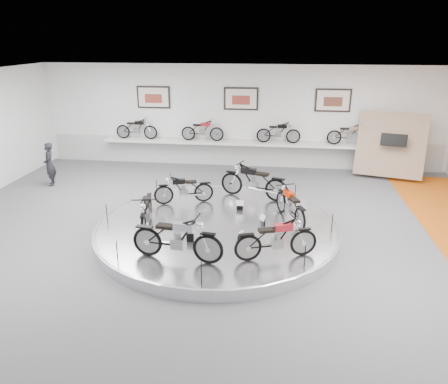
# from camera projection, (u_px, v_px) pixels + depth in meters

# --- Properties ---
(floor) EXTENTS (16.00, 16.00, 0.00)m
(floor) POSITION_uv_depth(u_px,v_px,m) (216.00, 240.00, 11.35)
(floor) COLOR #525255
(floor) RESTS_ON ground
(ceiling) EXTENTS (16.00, 16.00, 0.00)m
(ceiling) POSITION_uv_depth(u_px,v_px,m) (214.00, 82.00, 10.00)
(ceiling) COLOR white
(ceiling) RESTS_ON wall_back
(wall_back) EXTENTS (16.00, 0.00, 16.00)m
(wall_back) POSITION_uv_depth(u_px,v_px,m) (241.00, 117.00, 17.21)
(wall_back) COLOR white
(wall_back) RESTS_ON floor
(wall_front) EXTENTS (16.00, 0.00, 16.00)m
(wall_front) POSITION_uv_depth(u_px,v_px,m) (108.00, 371.00, 4.14)
(wall_front) COLOR white
(wall_front) RESTS_ON floor
(dado_band) EXTENTS (15.68, 0.04, 1.10)m
(dado_band) POSITION_uv_depth(u_px,v_px,m) (240.00, 152.00, 17.68)
(dado_band) COLOR #BCBCBA
(dado_band) RESTS_ON floor
(display_platform) EXTENTS (6.40, 6.40, 0.30)m
(display_platform) POSITION_uv_depth(u_px,v_px,m) (217.00, 230.00, 11.58)
(display_platform) COLOR silver
(display_platform) RESTS_ON floor
(platform_rim) EXTENTS (6.40, 6.40, 0.10)m
(platform_rim) POSITION_uv_depth(u_px,v_px,m) (217.00, 226.00, 11.54)
(platform_rim) COLOR #B2B2BA
(platform_rim) RESTS_ON display_platform
(shelf) EXTENTS (11.00, 0.55, 0.10)m
(shelf) POSITION_uv_depth(u_px,v_px,m) (240.00, 143.00, 17.27)
(shelf) COLOR silver
(shelf) RESTS_ON wall_back
(poster_left) EXTENTS (1.35, 0.06, 0.88)m
(poster_left) POSITION_uv_depth(u_px,v_px,m) (154.00, 97.00, 17.36)
(poster_left) COLOR silver
(poster_left) RESTS_ON wall_back
(poster_center) EXTENTS (1.35, 0.06, 0.88)m
(poster_center) POSITION_uv_depth(u_px,v_px,m) (241.00, 99.00, 16.94)
(poster_center) COLOR silver
(poster_center) RESTS_ON wall_back
(poster_right) EXTENTS (1.35, 0.06, 0.88)m
(poster_right) POSITION_uv_depth(u_px,v_px,m) (333.00, 100.00, 16.52)
(poster_right) COLOR silver
(poster_right) RESTS_ON wall_back
(display_panel) EXTENTS (2.56, 1.52, 2.30)m
(display_panel) POSITION_uv_depth(u_px,v_px,m) (391.00, 145.00, 15.96)
(display_panel) COLOR tan
(display_panel) RESTS_ON floor
(shelf_bike_a) EXTENTS (1.22, 0.43, 0.73)m
(shelf_bike_a) POSITION_uv_depth(u_px,v_px,m) (137.00, 130.00, 17.63)
(shelf_bike_a) COLOR black
(shelf_bike_a) RESTS_ON shelf
(shelf_bike_b) EXTENTS (1.22, 0.43, 0.73)m
(shelf_bike_b) POSITION_uv_depth(u_px,v_px,m) (202.00, 132.00, 17.31)
(shelf_bike_b) COLOR maroon
(shelf_bike_b) RESTS_ON shelf
(shelf_bike_c) EXTENTS (1.22, 0.43, 0.73)m
(shelf_bike_c) POSITION_uv_depth(u_px,v_px,m) (278.00, 134.00, 16.95)
(shelf_bike_c) COLOR black
(shelf_bike_c) RESTS_ON shelf
(shelf_bike_d) EXTENTS (1.22, 0.43, 0.73)m
(shelf_bike_d) POSITION_uv_depth(u_px,v_px,m) (350.00, 136.00, 16.63)
(shelf_bike_d) COLOR #B6B6BC
(shelf_bike_d) RESTS_ON shelf
(bike_a) EXTENTS (1.11, 1.66, 0.92)m
(bike_a) POSITION_uv_depth(u_px,v_px,m) (290.00, 205.00, 11.61)
(bike_a) COLOR red
(bike_a) RESTS_ON display_platform
(bike_b) EXTENTS (1.95, 1.19, 1.08)m
(bike_b) POSITION_uv_depth(u_px,v_px,m) (254.00, 181.00, 13.25)
(bike_b) COLOR black
(bike_b) RESTS_ON display_platform
(bike_c) EXTENTS (1.59, 0.98, 0.88)m
(bike_c) POSITION_uv_depth(u_px,v_px,m) (184.00, 189.00, 12.87)
(bike_c) COLOR black
(bike_c) RESTS_ON display_platform
(bike_d) EXTENTS (0.89, 1.76, 0.99)m
(bike_d) POSITION_uv_depth(u_px,v_px,m) (146.00, 212.00, 11.07)
(bike_d) COLOR black
(bike_d) RESTS_ON display_platform
(bike_e) EXTENTS (1.86, 0.87, 1.05)m
(bike_e) POSITION_uv_depth(u_px,v_px,m) (177.00, 238.00, 9.55)
(bike_e) COLOR #B6B6BC
(bike_e) RESTS_ON display_platform
(bike_f) EXTENTS (1.72, 1.07, 0.95)m
(bike_f) POSITION_uv_depth(u_px,v_px,m) (276.00, 239.00, 9.63)
(bike_f) COLOR maroon
(bike_f) RESTS_ON display_platform
(visitor) EXTENTS (0.57, 0.66, 1.53)m
(visitor) POSITION_uv_depth(u_px,v_px,m) (49.00, 164.00, 15.27)
(visitor) COLOR black
(visitor) RESTS_ON floor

